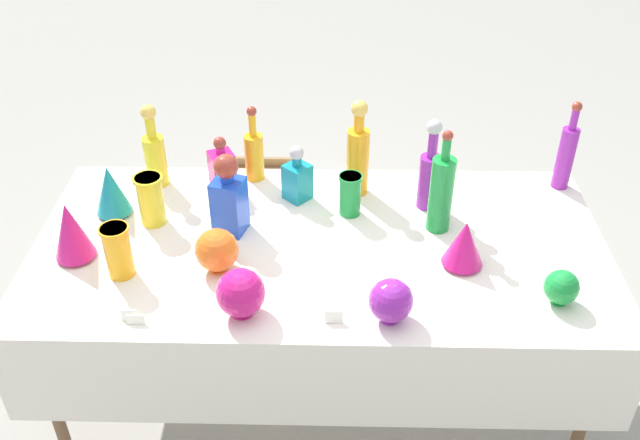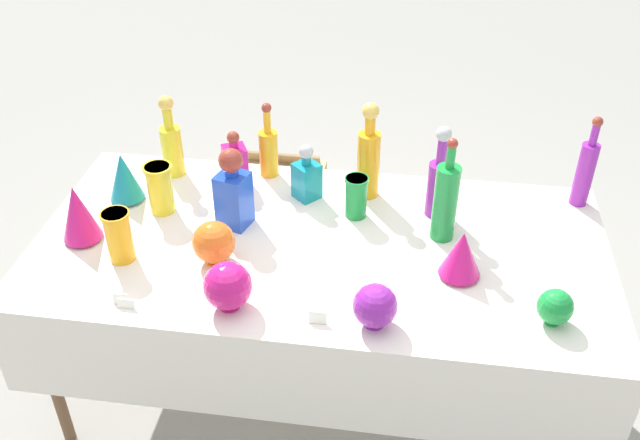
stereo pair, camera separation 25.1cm
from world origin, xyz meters
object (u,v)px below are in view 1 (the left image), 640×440
Objects in this scene: slender_vase_1 at (118,250)px; cardboard_box_behind_left at (255,211)px; tall_bottle_3 at (254,153)px; round_bowl_3 at (391,301)px; fluted_vase_2 at (111,190)px; square_decanter_0 at (297,178)px; round_bowl_1 at (241,293)px; square_decanter_1 at (229,197)px; square_decanter_2 at (222,168)px; round_bowl_2 at (217,250)px; tall_bottle_2 at (430,174)px; fluted_vase_0 at (464,243)px; fluted_vase_1 at (71,231)px; tall_bottle_5 at (566,154)px; slender_vase_2 at (151,198)px; tall_bottle_1 at (441,192)px; tall_bottle_4 at (358,155)px; round_bowl_0 at (561,287)px; tall_bottle_0 at (154,153)px.

cardboard_box_behind_left is at bearing 75.71° from slender_vase_1.
cardboard_box_behind_left is at bearing 98.88° from tall_bottle_3.
fluted_vase_2 is at bearing 151.14° from round_bowl_3.
square_decanter_0 is at bearing 39.69° from slender_vase_1.
round_bowl_3 is (0.47, -0.02, -0.01)m from round_bowl_1.
square_decanter_1 is at bearing -137.43° from square_decanter_0.
square_decanter_2 is 0.97m from round_bowl_3.
round_bowl_1 is 1.05× the size of round_bowl_2.
square_decanter_1 is at bearing -166.73° from tall_bottle_2.
fluted_vase_0 reaches higher than round_bowl_2.
fluted_vase_1 is 1.36× the size of round_bowl_1.
tall_bottle_3 reaches higher than square_decanter_0.
round_bowl_3 is (-0.18, -0.64, -0.07)m from tall_bottle_2.
slender_vase_2 is at bearing -169.85° from tall_bottle_5.
fluted_vase_1 is at bearing -103.75° from fluted_vase_2.
tall_bottle_3 is 0.23m from square_decanter_0.
slender_vase_1 is 0.94× the size of fluted_vase_2.
fluted_vase_2 is 1.38× the size of round_bowl_3.
tall_bottle_1 is 1.09× the size of tall_bottle_5.
round_bowl_2 is at bearing -151.82° from tall_bottle_2.
tall_bottle_2 reaches higher than slender_vase_1.
fluted_vase_1 is (-0.52, -0.17, -0.03)m from square_decanter_1.
round_bowl_1 is (-0.38, -0.72, -0.08)m from tall_bottle_4.
tall_bottle_2 is 1.92× the size of slender_vase_1.
square_decanter_1 is 1.37× the size of square_decanter_2.
fluted_vase_1 is at bearing -152.74° from square_decanter_0.
tall_bottle_5 is 1.61× the size of square_decanter_2.
tall_bottle_3 is at bearing 121.31° from round_bowl_3.
round_bowl_0 is 0.26× the size of cardboard_box_behind_left.
round_bowl_0 is at bearing -45.12° from tall_bottle_4.
tall_bottle_3 is 0.79m from fluted_vase_1.
round_bowl_2 is (0.05, -0.51, -0.01)m from square_decanter_2.
square_decanter_1 is at bearing -42.96° from tall_bottle_0.
round_bowl_0 is (1.63, -0.20, -0.05)m from fluted_vase_1.
cardboard_box_behind_left is at bearing 95.16° from round_bowl_1.
slender_vase_1 is 0.47m from round_bowl_1.
cardboard_box_behind_left is at bearing 63.39° from fluted_vase_2.
tall_bottle_4 is 1.25× the size of square_decanter_1.
tall_bottle_1 reaches higher than square_decanter_2.
slender_vase_2 reaches higher than round_bowl_0.
tall_bottle_1 reaches higher than tall_bottle_3.
slender_vase_2 is at bearing 149.25° from round_bowl_3.
round_bowl_1 is (-0.65, -0.62, -0.06)m from tall_bottle_2.
tall_bottle_1 is 1.41m from cardboard_box_behind_left.
tall_bottle_0 is 0.99m from cardboard_box_behind_left.
tall_bottle_5 is at bearing 15.54° from tall_bottle_2.
square_decanter_1 is at bearing -76.82° from square_decanter_2.
square_decanter_0 is 0.68m from round_bowl_1.
tall_bottle_2 is 1.16m from slender_vase_1.
slender_vase_2 is 0.99m from round_bowl_3.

